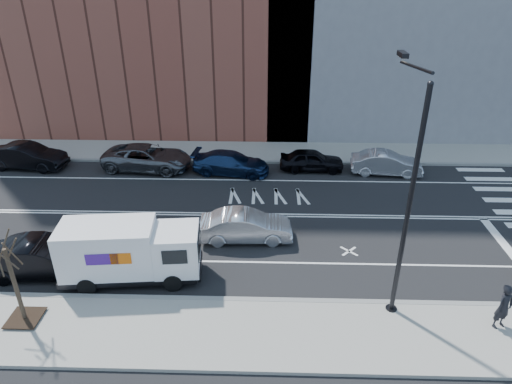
# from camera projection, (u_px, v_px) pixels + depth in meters

# --- Properties ---
(ground) EXTENTS (120.00, 120.00, 0.00)m
(ground) POSITION_uv_depth(u_px,v_px,m) (228.00, 214.00, 24.62)
(ground) COLOR black
(ground) RESTS_ON ground
(sidewalk_near) EXTENTS (44.00, 3.60, 0.15)m
(sidewalk_near) POSITION_uv_depth(u_px,v_px,m) (208.00, 332.00, 16.76)
(sidewalk_near) COLOR gray
(sidewalk_near) RESTS_ON ground
(sidewalk_far) EXTENTS (44.00, 3.60, 0.15)m
(sidewalk_far) POSITION_uv_depth(u_px,v_px,m) (239.00, 152.00, 32.41)
(sidewalk_far) COLOR gray
(sidewalk_far) RESTS_ON ground
(curb_near) EXTENTS (44.00, 0.25, 0.17)m
(curb_near) POSITION_uv_depth(u_px,v_px,m) (214.00, 300.00, 18.36)
(curb_near) COLOR gray
(curb_near) RESTS_ON ground
(curb_far) EXTENTS (44.00, 0.25, 0.17)m
(curb_far) POSITION_uv_depth(u_px,v_px,m) (237.00, 162.00, 30.80)
(curb_far) COLOR gray
(curb_far) RESTS_ON ground
(road_markings) EXTENTS (40.00, 8.60, 0.01)m
(road_markings) POSITION_uv_depth(u_px,v_px,m) (228.00, 214.00, 24.62)
(road_markings) COLOR white
(road_markings) RESTS_ON ground
(streetlight) EXTENTS (0.44, 4.02, 9.34)m
(streetlight) POSITION_uv_depth(u_px,v_px,m) (407.00, 191.00, 15.97)
(streetlight) COLOR black
(streetlight) RESTS_ON ground
(street_tree) EXTENTS (1.20, 1.20, 3.75)m
(street_tree) POSITION_uv_depth(u_px,v_px,m) (17.00, 292.00, 16.67)
(street_tree) COLOR black
(street_tree) RESTS_ON ground
(fedex_van) EXTENTS (5.99, 2.53, 2.66)m
(fedex_van) POSITION_uv_depth(u_px,v_px,m) (129.00, 251.00, 19.10)
(fedex_van) COLOR black
(fedex_van) RESTS_ON ground
(far_parked_b) EXTENTS (5.09, 2.24, 1.63)m
(far_parked_b) POSITION_uv_depth(u_px,v_px,m) (28.00, 156.00, 29.74)
(far_parked_b) COLOR black
(far_parked_b) RESTS_ON ground
(far_parked_c) EXTENTS (5.93, 3.18, 1.58)m
(far_parked_c) POSITION_uv_depth(u_px,v_px,m) (147.00, 158.00, 29.62)
(far_parked_c) COLOR #55585D
(far_parked_c) RESTS_ON ground
(far_parked_d) EXTENTS (5.10, 2.61, 1.42)m
(far_parked_d) POSITION_uv_depth(u_px,v_px,m) (231.00, 163.00, 29.04)
(far_parked_d) COLOR navy
(far_parked_d) RESTS_ON ground
(far_parked_e) EXTENTS (4.12, 1.71, 1.40)m
(far_parked_e) POSITION_uv_depth(u_px,v_px,m) (312.00, 160.00, 29.48)
(far_parked_e) COLOR black
(far_parked_e) RESTS_ON ground
(far_parked_f) EXTENTS (4.55, 1.94, 1.46)m
(far_parked_f) POSITION_uv_depth(u_px,v_px,m) (386.00, 163.00, 28.96)
(far_parked_f) COLOR silver
(far_parked_f) RESTS_ON ground
(driving_sedan) EXTENTS (4.54, 1.77, 1.47)m
(driving_sedan) POSITION_uv_depth(u_px,v_px,m) (246.00, 226.00, 22.14)
(driving_sedan) COLOR silver
(driving_sedan) RESTS_ON ground
(near_parked_rear_a) EXTENTS (5.13, 1.99, 1.67)m
(near_parked_rear_a) POSITION_uv_depth(u_px,v_px,m) (44.00, 258.00, 19.62)
(near_parked_rear_a) COLOR black
(near_parked_rear_a) RESTS_ON ground
(pedestrian) EXTENTS (0.78, 0.67, 1.83)m
(pedestrian) POSITION_uv_depth(u_px,v_px,m) (504.00, 307.00, 16.54)
(pedestrian) COLOR black
(pedestrian) RESTS_ON sidewalk_near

